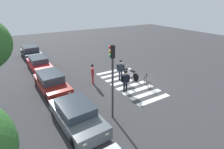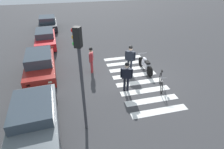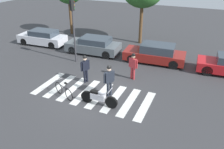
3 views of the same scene
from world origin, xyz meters
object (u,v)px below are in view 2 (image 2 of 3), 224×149
(car_maroon_wagon, at_px, (40,64))
(car_black_suv, at_px, (48,23))
(officer_by_motorcycle, at_px, (127,75))
(leaning_bicycle, at_px, (161,83))
(traffic_light_pole, at_px, (80,68))
(police_motorcycle, at_px, (145,65))
(officer_on_foot, at_px, (130,57))
(pedestrian_bystander, at_px, (91,58))
(car_grey_coupe, at_px, (34,118))
(car_red_convertible, at_px, (45,38))

(car_maroon_wagon, distance_m, car_black_suv, 10.38)
(officer_by_motorcycle, height_order, car_maroon_wagon, officer_by_motorcycle)
(leaning_bicycle, distance_m, traffic_light_pole, 5.67)
(officer_by_motorcycle, bearing_deg, police_motorcycle, -45.99)
(police_motorcycle, distance_m, officer_on_foot, 1.26)
(leaning_bicycle, relative_size, traffic_light_pole, 0.36)
(leaning_bicycle, distance_m, officer_by_motorcycle, 2.15)
(pedestrian_bystander, distance_m, car_grey_coupe, 5.44)
(car_red_convertible, bearing_deg, officer_on_foot, -138.22)
(car_black_suv, bearing_deg, car_red_convertible, -179.41)
(leaning_bicycle, relative_size, car_grey_coupe, 0.36)
(car_grey_coupe, distance_m, car_black_suv, 15.47)
(pedestrian_bystander, xyz_separation_m, traffic_light_pole, (-4.87, 1.00, 1.98))
(officer_by_motorcycle, relative_size, car_maroon_wagon, 0.40)
(leaning_bicycle, relative_size, car_red_convertible, 0.37)
(car_black_suv, bearing_deg, car_grey_coupe, -179.17)
(officer_by_motorcycle, height_order, pedestrian_bystander, officer_by_motorcycle)
(car_maroon_wagon, relative_size, traffic_light_pole, 1.01)
(traffic_light_pole, bearing_deg, officer_on_foot, -38.75)
(officer_on_foot, bearing_deg, officer_by_motorcycle, 156.20)
(leaning_bicycle, bearing_deg, car_maroon_wagon, 63.19)
(car_black_suv, xyz_separation_m, traffic_light_pole, (-15.89, -2.32, 2.36))
(car_black_suv, bearing_deg, traffic_light_pole, -171.68)
(pedestrian_bystander, bearing_deg, car_red_convertible, 29.14)
(officer_on_foot, relative_size, pedestrian_bystander, 1.06)
(police_motorcycle, xyz_separation_m, officer_on_foot, (0.12, 1.08, 0.65))
(pedestrian_bystander, bearing_deg, leaning_bicycle, -128.26)
(officer_on_foot, height_order, car_black_suv, officer_on_foot)
(police_motorcycle, bearing_deg, officer_on_foot, 83.65)
(car_red_convertible, bearing_deg, car_maroon_wagon, 179.80)
(car_grey_coupe, height_order, car_black_suv, car_black_suv)
(car_grey_coupe, bearing_deg, car_black_suv, 0.83)
(car_red_convertible, distance_m, traffic_light_pole, 11.22)
(officer_on_foot, bearing_deg, pedestrian_bystander, 77.30)
(leaning_bicycle, xyz_separation_m, car_red_convertible, (8.70, 6.87, 0.26))
(car_maroon_wagon, bearing_deg, car_red_convertible, -0.20)
(police_motorcycle, height_order, car_black_suv, car_black_suv)
(police_motorcycle, bearing_deg, traffic_light_pole, 132.74)
(officer_on_foot, distance_m, officer_by_motorcycle, 2.21)
(car_grey_coupe, bearing_deg, officer_by_motorcycle, -68.09)
(leaning_bicycle, height_order, car_grey_coupe, car_grey_coupe)
(officer_on_foot, height_order, officer_by_motorcycle, officer_on_foot)
(police_motorcycle, distance_m, leaning_bicycle, 2.17)
(car_grey_coupe, xyz_separation_m, traffic_light_pole, (-0.42, -2.10, 2.36))
(leaning_bicycle, height_order, officer_on_foot, officer_on_foot)
(car_maroon_wagon, bearing_deg, officer_by_motorcycle, -123.51)
(leaning_bicycle, bearing_deg, car_red_convertible, 38.29)
(car_grey_coupe, bearing_deg, pedestrian_bystander, -34.80)
(officer_by_motorcycle, relative_size, car_black_suv, 0.44)
(police_motorcycle, relative_size, car_red_convertible, 0.48)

